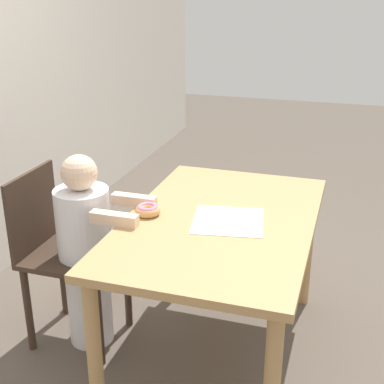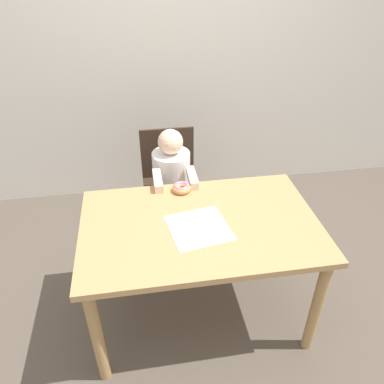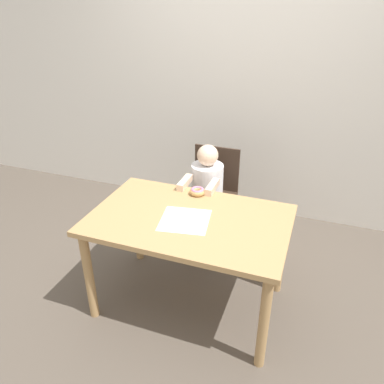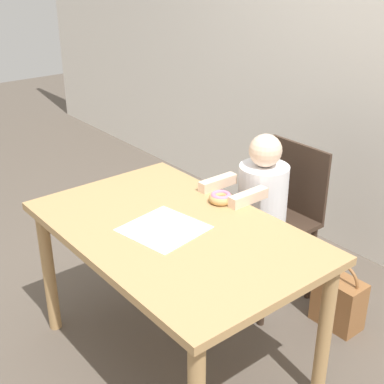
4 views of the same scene
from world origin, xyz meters
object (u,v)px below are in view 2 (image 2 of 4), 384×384
Objects in this scene: child_figure at (172,194)px; donut at (182,188)px; chair at (171,187)px; handbag at (221,212)px.

child_figure reaches higher than donut.
donut is (0.03, -0.31, 0.25)m from child_figure.
chair reaches higher than handbag.
donut is at bearing -84.89° from child_figure.
chair is 0.52m from handbag.
child_figure reaches higher than handbag.
handbag is (0.40, 0.06, -0.32)m from chair.
child_figure is (-0.00, -0.12, 0.02)m from chair.
child_figure reaches higher than chair.
child_figure is 0.40m from donut.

